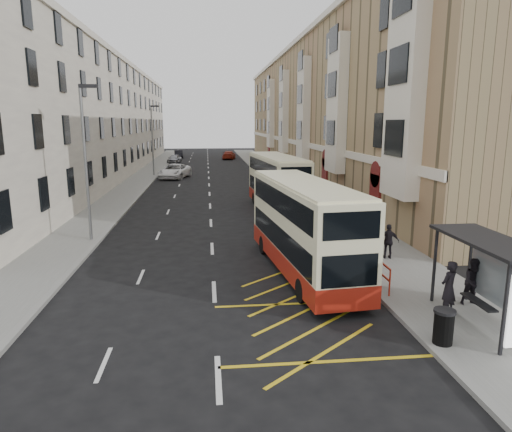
{
  "coord_description": "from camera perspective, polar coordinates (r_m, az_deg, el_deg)",
  "views": [
    {
      "loc": [
        -0.16,
        -12.38,
        6.29
      ],
      "look_at": [
        1.91,
        6.96,
        2.27
      ],
      "focal_mm": 32.0,
      "sensor_mm": 36.0,
      "label": 1
    }
  ],
  "objects": [
    {
      "name": "bus_shelter",
      "position": [
        15.28,
        28.18,
        -5.52
      ],
      "size": [
        1.65,
        4.25,
        2.7
      ],
      "color": "black",
      "rests_on": "pavement_right"
    },
    {
      "name": "kerb_left",
      "position": [
        43.23,
        -13.84,
        3.07
      ],
      "size": [
        0.25,
        120.0,
        0.15
      ],
      "primitive_type": "cube",
      "color": "gray",
      "rests_on": "ground"
    },
    {
      "name": "pedestrian_near",
      "position": [
        16.1,
        22.95,
        -8.28
      ],
      "size": [
        0.78,
        0.7,
        1.8
      ],
      "primitive_type": "imported",
      "rotation": [
        0.0,
        0.0,
        3.66
      ],
      "color": "black",
      "rests_on": "pavement_right"
    },
    {
      "name": "litter_bin",
      "position": [
        14.18,
        22.4,
        -12.6
      ],
      "size": [
        0.61,
        0.61,
        1.01
      ],
      "color": "black",
      "rests_on": "pavement_right"
    },
    {
      "name": "double_decker_rear",
      "position": [
        32.58,
        2.64,
        4.13
      ],
      "size": [
        3.1,
        10.07,
        3.96
      ],
      "rotation": [
        0.0,
        0.0,
        0.08
      ],
      "color": "#F2ECBC",
      "rests_on": "ground"
    },
    {
      "name": "double_decker_front",
      "position": [
        19.09,
        5.95,
        -1.41
      ],
      "size": [
        3.17,
        9.95,
        3.9
      ],
      "rotation": [
        0.0,
        0.0,
        0.1
      ],
      "color": "#F2ECBC",
      "rests_on": "ground"
    },
    {
      "name": "car_dark",
      "position": [
        83.26,
        -9.67,
        7.65
      ],
      "size": [
        1.81,
        4.22,
        1.35
      ],
      "primitive_type": "imported",
      "rotation": [
        0.0,
        0.0,
        0.09
      ],
      "color": "black",
      "rests_on": "ground"
    },
    {
      "name": "street_lamp_near",
      "position": [
        25.21,
        -20.49,
        7.19
      ],
      "size": [
        0.93,
        0.18,
        8.0
      ],
      "color": "slate",
      "rests_on": "pavement_left"
    },
    {
      "name": "terrace_right",
      "position": [
        59.7,
        8.69,
        12.73
      ],
      "size": [
        10.75,
        79.0,
        15.25
      ],
      "color": "#957F56",
      "rests_on": "ground"
    },
    {
      "name": "street_lamp_far",
      "position": [
        54.76,
        -12.8,
        9.67
      ],
      "size": [
        0.93,
        0.18,
        8.0
      ],
      "color": "slate",
      "rests_on": "pavement_left"
    },
    {
      "name": "terrace_left",
      "position": [
        59.38,
        -19.43,
        11.25
      ],
      "size": [
        9.18,
        79.0,
        13.25
      ],
      "color": "silver",
      "rests_on": "ground"
    },
    {
      "name": "pavement_left",
      "position": [
        43.46,
        -15.8,
        3.02
      ],
      "size": [
        3.0,
        120.0,
        0.15
      ],
      "primitive_type": "cube",
      "color": "slate",
      "rests_on": "ground"
    },
    {
      "name": "guard_railing",
      "position": [
        19.98,
        12.88,
        -4.4
      ],
      "size": [
        0.06,
        6.56,
        1.01
      ],
      "color": "red",
      "rests_on": "pavement_right"
    },
    {
      "name": "kerb_right",
      "position": [
        43.27,
        2.13,
        3.42
      ],
      "size": [
        0.25,
        120.0,
        0.15
      ],
      "primitive_type": "cube",
      "color": "gray",
      "rests_on": "ground"
    },
    {
      "name": "pedestrian_far",
      "position": [
        21.69,
        16.25,
        -3.06
      ],
      "size": [
        0.99,
        0.56,
        1.6
      ],
      "primitive_type": "imported",
      "rotation": [
        0.0,
        0.0,
        2.95
      ],
      "color": "black",
      "rests_on": "pavement_right"
    },
    {
      "name": "car_silver",
      "position": [
        72.16,
        -10.19,
        7.05
      ],
      "size": [
        2.29,
        4.26,
        1.38
      ],
      "primitive_type": "imported",
      "rotation": [
        0.0,
        0.0,
        -0.17
      ],
      "color": "#96989E",
      "rests_on": "ground"
    },
    {
      "name": "pedestrian_mid",
      "position": [
        17.3,
        25.61,
        -7.44
      ],
      "size": [
        0.82,
        0.65,
        1.63
      ],
      "primitive_type": "imported",
      "rotation": [
        0.0,
        0.0,
        -0.04
      ],
      "color": "black",
      "rests_on": "pavement_right"
    },
    {
      "name": "pavement_right",
      "position": [
        43.6,
        4.74,
        3.45
      ],
      "size": [
        4.0,
        120.0,
        0.15
      ],
      "primitive_type": "cube",
      "color": "slate",
      "rests_on": "ground"
    },
    {
      "name": "car_red",
      "position": [
        79.19,
        -3.4,
        7.61
      ],
      "size": [
        2.67,
        5.03,
        1.39
      ],
      "primitive_type": "imported",
      "rotation": [
        0.0,
        0.0,
        2.98
      ],
      "color": "maroon",
      "rests_on": "ground"
    },
    {
      "name": "white_van",
      "position": [
        52.89,
        -10.13,
        5.54
      ],
      "size": [
        3.89,
        6.18,
        1.59
      ],
      "primitive_type": "imported",
      "rotation": [
        0.0,
        0.0,
        -0.23
      ],
      "color": "white",
      "rests_on": "ground"
    },
    {
      "name": "ground",
      "position": [
        13.89,
        -4.96,
        -15.3
      ],
      "size": [
        200.0,
        200.0,
        0.0
      ],
      "primitive_type": "plane",
      "color": "black",
      "rests_on": "ground"
    },
    {
      "name": "road_markings",
      "position": [
        57.72,
        -5.96,
        5.37
      ],
      "size": [
        10.0,
        110.0,
        0.01
      ],
      "primitive_type": null,
      "color": "silver",
      "rests_on": "ground"
    }
  ]
}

